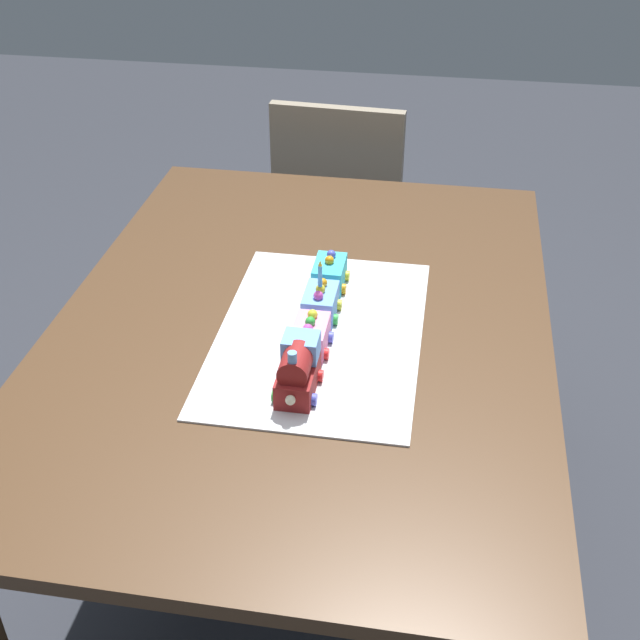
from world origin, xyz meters
TOP-DOWN VIEW (x-y plane):
  - ground_plane at (0.00, 0.00)m, footprint 8.00×8.00m
  - dining_table at (0.00, 0.00)m, footprint 1.40×1.00m
  - chair at (1.03, 0.06)m, footprint 0.42×0.42m
  - cake_board at (-0.05, -0.04)m, footprint 0.60×0.40m
  - cake_locomotive at (-0.23, -0.04)m, footprint 0.14×0.08m
  - cake_car_gondola_bubblegum at (-0.10, -0.04)m, footprint 0.10×0.08m
  - cake_car_hopper_sky_blue at (0.02, -0.04)m, footprint 0.10×0.08m
  - cake_car_caboose_turquoise at (0.13, -0.04)m, footprint 0.10×0.08m
  - birthday_candle at (0.01, -0.04)m, footprint 0.01×0.01m

SIDE VIEW (x-z plane):
  - ground_plane at x=0.00m, z-range 0.00..0.00m
  - chair at x=1.03m, z-range 0.04..0.90m
  - dining_table at x=0.00m, z-range 0.26..1.00m
  - cake_board at x=-0.05m, z-range 0.74..0.74m
  - cake_car_caboose_turquoise at x=0.13m, z-range 0.74..0.81m
  - cake_car_gondola_bubblegum at x=-0.10m, z-range 0.74..0.81m
  - cake_car_hopper_sky_blue at x=0.02m, z-range 0.74..0.81m
  - cake_locomotive at x=-0.23m, z-range 0.73..0.85m
  - birthday_candle at x=0.01m, z-range 0.81..0.87m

